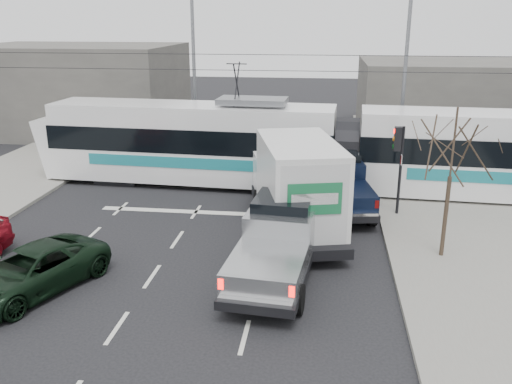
# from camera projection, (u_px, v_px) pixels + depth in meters

# --- Properties ---
(ground) EXTENTS (120.00, 120.00, 0.00)m
(ground) POSITION_uv_depth(u_px,v_px,m) (205.00, 280.00, 16.88)
(ground) COLOR black
(ground) RESTS_ON ground
(sidewalk_right) EXTENTS (6.00, 60.00, 0.15)m
(sidewalk_right) POSITION_uv_depth(u_px,v_px,m) (507.00, 295.00, 15.77)
(sidewalk_right) COLOR gray
(sidewalk_right) RESTS_ON ground
(rails) EXTENTS (60.00, 1.60, 0.03)m
(rails) POSITION_uv_depth(u_px,v_px,m) (249.00, 185.00, 26.32)
(rails) COLOR #33302D
(rails) RESTS_ON ground
(building_left) EXTENTS (14.00, 10.00, 6.00)m
(building_left) POSITION_uv_depth(u_px,v_px,m) (77.00, 88.00, 38.41)
(building_left) COLOR #615E58
(building_left) RESTS_ON ground
(building_right) EXTENTS (12.00, 10.00, 5.00)m
(building_right) POSITION_uv_depth(u_px,v_px,m) (449.00, 98.00, 37.33)
(building_right) COLOR #615E58
(building_right) RESTS_ON ground
(bare_tree) EXTENTS (2.40, 2.40, 5.00)m
(bare_tree) POSITION_uv_depth(u_px,v_px,m) (453.00, 150.00, 17.16)
(bare_tree) COLOR #47382B
(bare_tree) RESTS_ON ground
(traffic_signal) EXTENTS (0.44, 0.44, 3.60)m
(traffic_signal) POSITION_uv_depth(u_px,v_px,m) (399.00, 152.00, 21.39)
(traffic_signal) COLOR black
(traffic_signal) RESTS_ON ground
(street_lamp_near) EXTENTS (2.38, 0.25, 9.00)m
(street_lamp_near) POSITION_uv_depth(u_px,v_px,m) (401.00, 73.00, 27.65)
(street_lamp_near) COLOR slate
(street_lamp_near) RESTS_ON ground
(street_lamp_far) EXTENTS (2.38, 0.25, 9.00)m
(street_lamp_far) POSITION_uv_depth(u_px,v_px,m) (191.00, 67.00, 30.92)
(street_lamp_far) COLOR slate
(street_lamp_far) RESTS_ON ground
(catenary) EXTENTS (60.00, 0.20, 7.00)m
(catenary) POSITION_uv_depth(u_px,v_px,m) (249.00, 106.00, 25.13)
(catenary) COLOR black
(catenary) RESTS_ON ground
(tram) EXTENTS (28.44, 4.37, 5.78)m
(tram) POSITION_uv_depth(u_px,v_px,m) (346.00, 148.00, 24.90)
(tram) COLOR white
(tram) RESTS_ON ground
(silver_pickup) EXTENTS (2.73, 6.45, 2.28)m
(silver_pickup) POSITION_uv_depth(u_px,v_px,m) (279.00, 239.00, 17.05)
(silver_pickup) COLOR black
(silver_pickup) RESTS_ON ground
(box_truck) EXTENTS (4.18, 7.68, 3.65)m
(box_truck) POSITION_uv_depth(u_px,v_px,m) (296.00, 187.00, 20.11)
(box_truck) COLOR black
(box_truck) RESTS_ON ground
(navy_pickup) EXTENTS (2.87, 5.76, 2.32)m
(navy_pickup) POSITION_uv_depth(u_px,v_px,m) (339.00, 182.00, 22.91)
(navy_pickup) COLOR black
(navy_pickup) RESTS_ON ground
(green_car) EXTENTS (3.89, 5.24, 1.32)m
(green_car) POSITION_uv_depth(u_px,v_px,m) (31.00, 271.00, 15.98)
(green_car) COLOR black
(green_car) RESTS_ON ground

